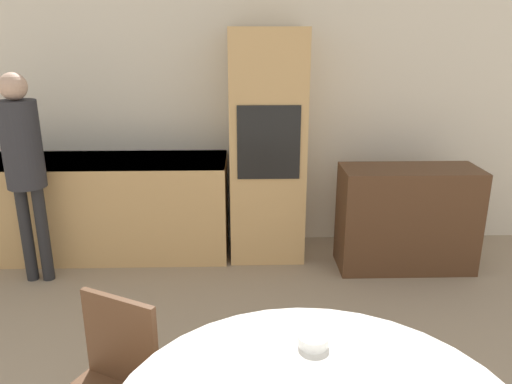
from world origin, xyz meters
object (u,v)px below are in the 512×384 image
object	(u,v)px
person_standing	(23,155)
bowl_near	(312,341)
oven_unit	(267,147)
sideboard	(406,218)

from	to	relation	value
person_standing	bowl_near	bearing A→B (deg)	-46.50
oven_unit	person_standing	xyz separation A→B (m)	(-1.87, -0.49, 0.06)
person_standing	bowl_near	distance (m)	2.82
oven_unit	bowl_near	distance (m)	2.54
person_standing	sideboard	bearing A→B (deg)	3.01
person_standing	oven_unit	bearing A→B (deg)	14.71
sideboard	person_standing	world-z (taller)	person_standing
sideboard	bowl_near	size ratio (longest dim) A/B	9.27
oven_unit	bowl_near	size ratio (longest dim) A/B	16.26
sideboard	person_standing	bearing A→B (deg)	-176.99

